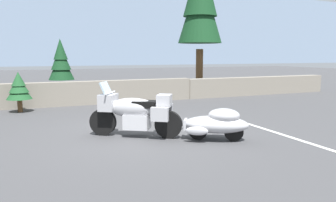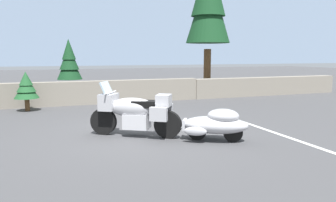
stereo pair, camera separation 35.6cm
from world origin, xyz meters
The scene contains 8 objects.
ground_plane centered at (0.00, 0.00, 0.00)m, with size 80.00×80.00×0.00m, color #424244.
stone_guard_wall centered at (-0.03, 5.29, 0.45)m, with size 24.00×0.55×0.94m.
distant_ridgeline centered at (0.00, 95.25, 8.00)m, with size 240.00×80.00×16.00m, color #7F93AD.
touring_motorcycle centered at (-0.25, -0.40, 0.62)m, with size 2.01×1.49×1.33m.
car_shaped_trailer centered at (1.39, -1.47, 0.41)m, with size 2.04×1.51×0.76m.
pine_tree_secondary centered at (-1.30, 7.32, 1.69)m, with size 1.12×1.12×2.71m.
pine_sapling_near centered at (-2.95, 4.42, 0.88)m, with size 0.85×0.85×1.40m.
parking_stripe_marker centered at (3.20, -1.50, 0.00)m, with size 0.12×3.60×0.01m, color silver.
Camera 1 is at (-2.45, -7.68, 1.96)m, focal length 33.98 mm.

